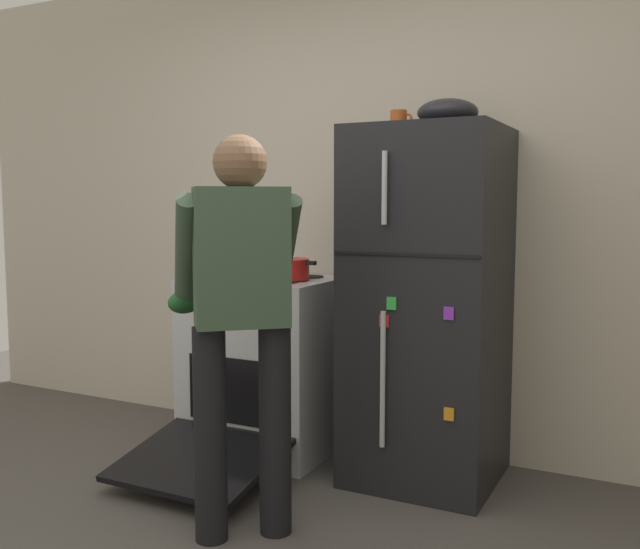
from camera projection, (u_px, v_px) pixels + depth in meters
The scene contains 8 objects.
kitchen_wall_back at pixel (389, 201), 3.82m from camera, with size 6.00×0.10×2.70m, color beige.
refrigerator at pixel (428, 306), 3.37m from camera, with size 0.68×0.72×1.69m.
stove_range at pixel (265, 366), 3.80m from camera, with size 0.76×1.23×0.94m.
person_cook at pixel (241, 301), 2.77m from camera, with size 0.65×0.68×1.60m.
red_pot at pixel (287, 269), 3.65m from camera, with size 0.33×0.23×0.11m.
coffee_mug at pixel (399, 120), 3.40m from camera, with size 0.11×0.08×0.10m.
pepper_mill at pixel (239, 256), 4.07m from camera, with size 0.05×0.05×0.18m, color brown.
mixing_bowl at pixel (448, 113), 3.24m from camera, with size 0.28×0.28×0.13m, color black.
Camera 1 is at (1.40, -1.64, 1.34)m, focal length 39.41 mm.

